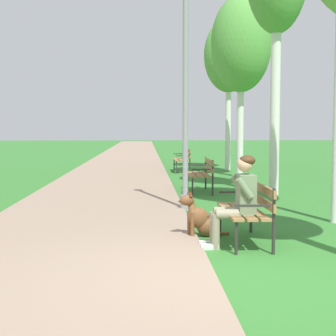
% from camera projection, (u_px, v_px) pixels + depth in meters
% --- Properties ---
extents(ground_plane, '(120.00, 120.00, 0.00)m').
position_uv_depth(ground_plane, '(228.00, 278.00, 5.49)').
color(ground_plane, '#33752D').
extents(paved_path, '(3.47, 60.00, 0.04)m').
position_uv_depth(paved_path, '(128.00, 155.00, 29.31)').
color(paved_path, gray).
rests_on(paved_path, ground).
extents(park_bench_near, '(0.55, 1.50, 0.85)m').
position_uv_depth(park_bench_near, '(249.00, 206.00, 7.14)').
color(park_bench_near, olive).
rests_on(park_bench_near, ground).
extents(park_bench_mid, '(0.55, 1.50, 0.85)m').
position_uv_depth(park_bench_mid, '(202.00, 172.00, 12.73)').
color(park_bench_mid, olive).
rests_on(park_bench_mid, ground).
extents(park_bench_far, '(0.55, 1.50, 0.85)m').
position_uv_depth(park_bench_far, '(183.00, 158.00, 18.64)').
color(park_bench_far, olive).
rests_on(park_bench_far, ground).
extents(person_seated_on_near_bench, '(0.74, 0.49, 1.25)m').
position_uv_depth(person_seated_on_near_bench, '(238.00, 198.00, 6.83)').
color(person_seated_on_near_bench, gray).
rests_on(person_seated_on_near_bench, ground).
extents(dog_brown, '(0.81, 0.41, 0.71)m').
position_uv_depth(dog_brown, '(202.00, 220.00, 7.53)').
color(dog_brown, brown).
rests_on(dog_brown, ground).
extents(lamp_post_near, '(0.24, 0.24, 4.61)m').
position_uv_depth(lamp_post_near, '(185.00, 88.00, 9.84)').
color(lamp_post_near, gray).
rests_on(lamp_post_near, ground).
extents(birch_tree_fourth, '(1.95, 2.13, 5.89)m').
position_uv_depth(birch_tree_fourth, '(241.00, 45.00, 16.44)').
color(birch_tree_fourth, silver).
rests_on(birch_tree_fourth, ground).
extents(birch_tree_fifth, '(1.87, 1.65, 5.73)m').
position_uv_depth(birch_tree_fifth, '(229.00, 57.00, 19.18)').
color(birch_tree_fifth, silver).
rests_on(birch_tree_fifth, ground).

